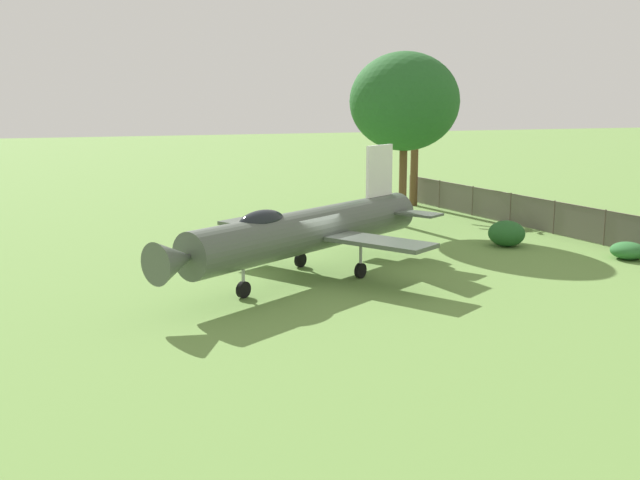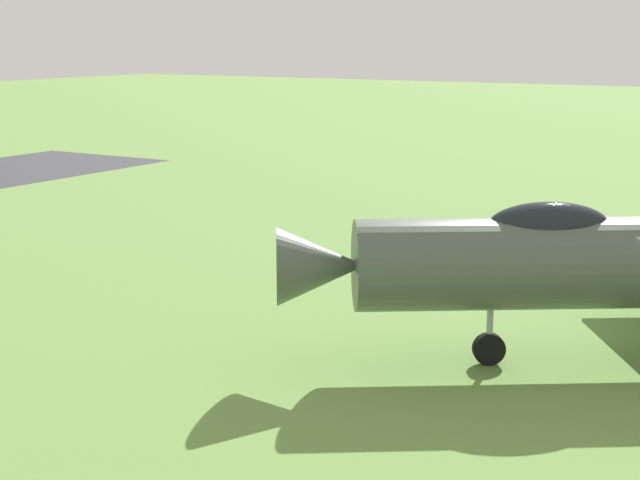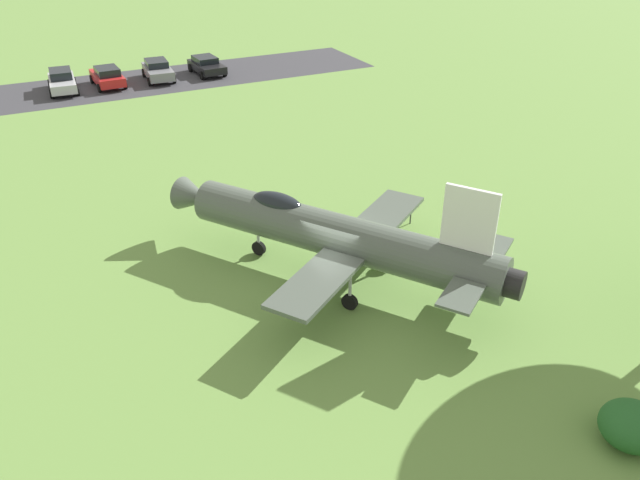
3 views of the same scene
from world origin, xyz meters
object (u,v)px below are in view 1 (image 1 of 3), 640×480
at_px(display_jet, 304,231).
at_px(shrub_near_fence, 507,233).
at_px(shrub_by_tree, 628,251).
at_px(shade_tree, 404,102).
at_px(info_plaque, 222,237).
at_px(palm_tree, 415,139).

distance_m(display_jet, shrub_near_fence, 11.61).
bearing_deg(shrub_by_tree, display_jet, -92.50).
height_order(display_jet, shade_tree, shade_tree).
height_order(shade_tree, info_plaque, shade_tree).
relative_size(shade_tree, shrub_near_fence, 5.28).
distance_m(shade_tree, palm_tree, 8.24).
bearing_deg(shrub_near_fence, display_jet, -72.52).
bearing_deg(shrub_by_tree, shade_tree, -150.27).
bearing_deg(display_jet, palm_tree, -159.99).
distance_m(shrub_by_tree, info_plaque, 17.82).
xyz_separation_m(palm_tree, shrub_by_tree, (17.53, 2.28, -3.85)).
xyz_separation_m(display_jet, shade_tree, (-10.00, 8.49, 4.72)).
height_order(shade_tree, shrub_by_tree, shade_tree).
xyz_separation_m(display_jet, palm_tree, (-16.89, 12.29, 2.28)).
bearing_deg(display_jet, info_plaque, -100.72).
bearing_deg(shade_tree, shrub_by_tree, 29.73).
height_order(display_jet, info_plaque, display_jet).
bearing_deg(display_jet, shade_tree, -164.30).
bearing_deg(shade_tree, display_jet, -40.34).
distance_m(display_jet, shrub_by_tree, 14.66).
xyz_separation_m(shade_tree, info_plaque, (4.76, -10.74, -5.80)).
relative_size(shrub_near_fence, shrub_by_tree, 1.14).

